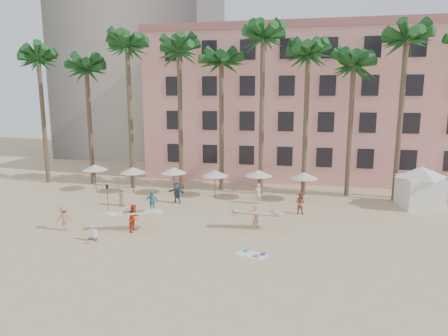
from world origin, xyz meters
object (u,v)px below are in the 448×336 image
Objects in this scene: cabana at (420,183)px; carrier_yellow at (256,216)px; carrier_white at (134,217)px; pink_hotel at (306,106)px.

cabana is 15.17m from carrier_yellow.
cabana is 1.58× the size of carrier_white.
pink_hotel is 27.24m from carrier_white.
carrier_yellow is (-12.75, -8.14, -1.09)m from cabana.
carrier_yellow is 0.96× the size of carrier_white.
pink_hotel reaches higher than carrier_yellow.
cabana reaches higher than carrier_white.
carrier_yellow is (-3.22, -21.63, -7.02)m from pink_hotel.
pink_hotel is at bearing 64.24° from carrier_white.
pink_hotel is 10.48× the size of carrier_white.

